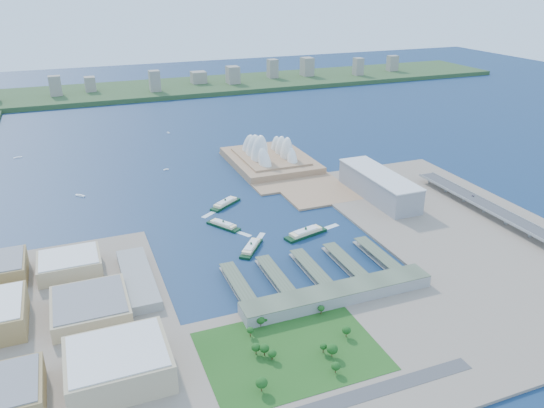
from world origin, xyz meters
name	(u,v)px	position (x,y,z in m)	size (l,w,h in m)	color
ground	(274,246)	(0.00, 0.00, 0.00)	(3000.00, 3000.00, 0.00)	#0E2143
west_land	(53,345)	(-250.00, -105.00, 1.50)	(220.00, 390.00, 3.00)	gray
south_land	(363,350)	(0.00, -210.00, 1.50)	(720.00, 180.00, 3.00)	gray
east_land	(463,229)	(240.00, -50.00, 1.50)	(240.00, 500.00, 3.00)	gray
peninsula	(276,167)	(107.50, 260.00, 1.50)	(135.00, 220.00, 3.00)	#9C7655
far_shore	(144,90)	(0.00, 980.00, 6.00)	(2200.00, 260.00, 12.00)	#2D4926
opera_house	(270,146)	(105.00, 280.00, 32.00)	(134.00, 180.00, 58.00)	white
toaster_building	(379,186)	(195.00, 80.00, 20.50)	(45.00, 155.00, 35.00)	gray
expressway	(506,220)	(300.00, -60.00, 8.93)	(26.00, 340.00, 11.85)	gray
west_buildings	(50,309)	(-250.00, -70.00, 16.50)	(200.00, 280.00, 27.00)	olive
ferry_wharves	(311,270)	(14.00, -75.00, 4.65)	(184.00, 90.00, 9.30)	#4A5540
terminal_building	(338,294)	(15.00, -135.00, 9.00)	(200.00, 28.00, 12.00)	gray
park	(291,343)	(-60.00, -190.00, 11.00)	(150.00, 110.00, 16.00)	#194714
far_skyline	(144,79)	(0.00, 960.00, 39.50)	(1900.00, 140.00, 55.00)	gray
ferry_a	(223,224)	(-41.58, 71.59, 4.60)	(12.38, 48.63, 9.19)	black
ferry_b	(225,202)	(-18.73, 137.83, 5.06)	(13.63, 53.53, 10.12)	black
ferry_c	(251,246)	(-28.72, 0.04, 4.80)	(12.91, 50.73, 9.59)	black
ferry_d	(306,232)	(47.18, 10.29, 5.53)	(14.89, 58.51, 11.06)	black
boat_a	(80,195)	(-208.11, 248.45, 1.47)	(3.82, 15.28, 2.95)	white
boat_b	(166,169)	(-67.85, 316.68, 1.16)	(3.01, 8.61, 2.33)	white
boat_c	(284,140)	(180.90, 401.23, 1.17)	(3.03, 10.38, 2.34)	white
boat_d	(18,157)	(-301.40, 477.12, 1.15)	(2.98, 13.62, 2.30)	white
boat_e	(168,133)	(-19.09, 539.90, 1.17)	(3.04, 9.57, 2.35)	white
car_c	(473,196)	(304.00, 8.57, 15.50)	(1.83, 4.50, 1.31)	slate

